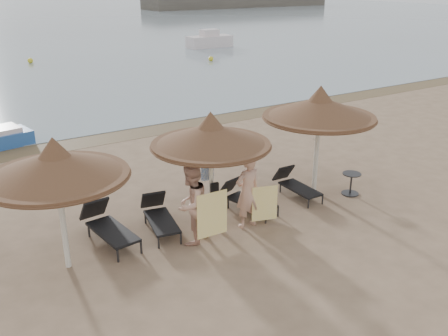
# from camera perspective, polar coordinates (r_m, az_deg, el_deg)

# --- Properties ---
(ground) EXTENTS (160.00, 160.00, 0.00)m
(ground) POSITION_cam_1_polar(r_m,az_deg,el_deg) (11.77, -1.65, -9.02)
(ground) COLOR #90745A
(ground) RESTS_ON ground
(wet_sand_strip) EXTENTS (200.00, 1.60, 0.01)m
(wet_sand_strip) POSITION_cam_1_polar(r_m,az_deg,el_deg) (19.79, -15.82, 2.92)
(wet_sand_strip) COLOR brown
(wet_sand_strip) RESTS_ON ground
(palapa_left) EXTENTS (2.98, 2.98, 2.95)m
(palapa_left) POSITION_cam_1_polar(r_m,az_deg,el_deg) (10.57, -18.69, 0.27)
(palapa_left) COLOR silver
(palapa_left) RESTS_ON ground
(palapa_center) EXTENTS (2.95, 2.95, 2.93)m
(palapa_center) POSITION_cam_1_polar(r_m,az_deg,el_deg) (11.98, -1.52, 3.72)
(palapa_center) COLOR silver
(palapa_center) RESTS_ON ground
(palapa_right) EXTENTS (3.17, 3.17, 3.14)m
(palapa_right) POSITION_cam_1_polar(r_m,az_deg,el_deg) (14.07, 10.86, 6.71)
(palapa_right) COLOR silver
(palapa_right) RESTS_ON ground
(lounger_far_left) EXTENTS (0.87, 2.01, 0.87)m
(lounger_far_left) POSITION_cam_1_polar(r_m,az_deg,el_deg) (12.21, -13.22, -6.36)
(lounger_far_left) COLOR #2A2A2D
(lounger_far_left) RESTS_ON ground
(lounger_near_left) EXTENTS (0.93, 1.87, 0.80)m
(lounger_near_left) POSITION_cam_1_polar(r_m,az_deg,el_deg) (12.53, -7.44, -5.36)
(lounger_near_left) COLOR #2A2A2D
(lounger_near_left) RESTS_ON ground
(lounger_near_right) EXTENTS (0.99, 1.81, 0.77)m
(lounger_near_right) POSITION_cam_1_polar(r_m,az_deg,el_deg) (13.43, 2.38, -3.38)
(lounger_near_right) COLOR #2A2A2D
(lounger_near_right) RESTS_ON ground
(lounger_far_right) EXTENTS (0.59, 1.69, 0.75)m
(lounger_far_right) POSITION_cam_1_polar(r_m,az_deg,el_deg) (14.44, 8.13, -1.82)
(lounger_far_right) COLOR #2A2A2D
(lounger_far_right) RESTS_ON ground
(side_table) EXTENTS (0.53, 0.53, 0.64)m
(side_table) POSITION_cam_1_polar(r_m,az_deg,el_deg) (14.81, 14.30, -1.82)
(side_table) COLOR #2A2A2D
(side_table) RESTS_ON ground
(person_left) EXTENTS (1.24, 1.11, 2.25)m
(person_left) POSITION_cam_1_polar(r_m,az_deg,el_deg) (11.51, -3.77, -3.48)
(person_left) COLOR tan
(person_left) RESTS_ON ground
(person_right) EXTENTS (1.04, 0.69, 2.21)m
(person_right) POSITION_cam_1_polar(r_m,az_deg,el_deg) (12.23, 2.72, -2.04)
(person_right) COLOR tan
(person_right) RESTS_ON ground
(towel_left) EXTENTS (0.79, 0.04, 1.11)m
(towel_left) POSITION_cam_1_polar(r_m,az_deg,el_deg) (11.55, -1.36, -5.33)
(towel_left) COLOR yellow
(towel_left) RESTS_ON ground
(towel_right) EXTENTS (0.64, 0.21, 0.92)m
(towel_right) POSITION_cam_1_polar(r_m,az_deg,el_deg) (12.43, 4.67, -4.06)
(towel_right) COLOR yellow
(towel_right) RESTS_ON ground
(bag_patterned) EXTENTS (0.32, 0.11, 0.40)m
(bag_patterned) POSITION_cam_1_polar(r_m,az_deg,el_deg) (12.46, -1.91, -0.46)
(bag_patterned) COLOR silver
(bag_patterned) RESTS_ON ground
(bag_dark) EXTENTS (0.21, 0.08, 0.30)m
(bag_dark) POSITION_cam_1_polar(r_m,az_deg,el_deg) (12.32, -1.08, -2.36)
(bag_dark) COLOR black
(bag_dark) RESTS_ON ground
(buoy_mid) EXTENTS (0.39, 0.39, 0.39)m
(buoy_mid) POSITION_cam_1_polar(r_m,az_deg,el_deg) (39.49, -21.26, 11.37)
(buoy_mid) COLOR yellow
(buoy_mid) RESTS_ON ground
(buoy_right) EXTENTS (0.37, 0.37, 0.37)m
(buoy_right) POSITION_cam_1_polar(r_m,az_deg,el_deg) (37.86, -1.51, 12.38)
(buoy_right) COLOR yellow
(buoy_right) RESTS_ON ground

